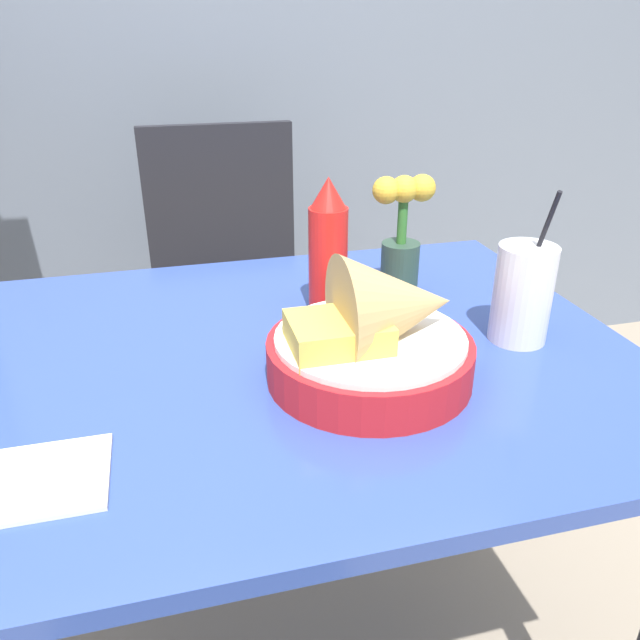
# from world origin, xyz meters

# --- Properties ---
(dining_table) EXTENTS (1.04, 0.80, 0.74)m
(dining_table) POSITION_xyz_m (0.00, 0.00, 0.63)
(dining_table) COLOR #334C9E
(dining_table) RESTS_ON ground_plane
(chair_far_window) EXTENTS (0.40, 0.40, 0.94)m
(chair_far_window) POSITION_xyz_m (0.01, 0.79, 0.56)
(chair_far_window) COLOR black
(chair_far_window) RESTS_ON ground_plane
(food_basket) EXTENTS (0.28, 0.28, 0.18)m
(food_basket) POSITION_xyz_m (0.11, -0.10, 0.80)
(food_basket) COLOR red
(food_basket) RESTS_ON dining_table
(ketchup_bottle) EXTENTS (0.06, 0.06, 0.23)m
(ketchup_bottle) POSITION_xyz_m (0.10, 0.12, 0.85)
(ketchup_bottle) COLOR red
(ketchup_bottle) RESTS_ON dining_table
(drink_cup) EXTENTS (0.09, 0.09, 0.24)m
(drink_cup) POSITION_xyz_m (0.36, -0.05, 0.81)
(drink_cup) COLOR silver
(drink_cup) RESTS_ON dining_table
(flower_vase) EXTENTS (0.11, 0.07, 0.21)m
(flower_vase) POSITION_xyz_m (0.25, 0.16, 0.85)
(flower_vase) COLOR #2D4738
(flower_vase) RESTS_ON dining_table
(napkin) EXTENTS (0.16, 0.13, 0.01)m
(napkin) POSITION_xyz_m (-0.31, -0.22, 0.74)
(napkin) COLOR white
(napkin) RESTS_ON dining_table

